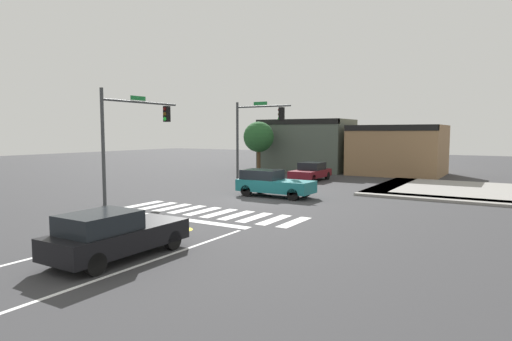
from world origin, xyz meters
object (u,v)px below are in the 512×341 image
traffic_signal_northwest (256,127)px  roadside_tree (259,137)px  car_maroon (311,172)px  traffic_signal_southwest (133,126)px  car_black (114,235)px  car_teal (272,183)px

traffic_signal_northwest → roadside_tree: bearing=119.8°
car_maroon → roadside_tree: (-6.90, 3.43, 2.65)m
traffic_signal_southwest → roadside_tree: size_ratio=1.26×
traffic_signal_northwest → car_black: (6.04, -17.97, -3.42)m
car_teal → traffic_signal_northwest: bearing=131.2°
traffic_signal_southwest → car_black: bearing=-135.7°
car_black → roadside_tree: bearing=22.3°
traffic_signal_northwest → car_maroon: 6.24m
car_teal → roadside_tree: (-8.47, 12.48, 2.58)m
traffic_signal_southwest → car_maroon: size_ratio=1.44×
traffic_signal_northwest → traffic_signal_southwest: 9.86m
traffic_signal_southwest → car_maroon: bearing=-16.8°
car_maroon → roadside_tree: size_ratio=0.88×
roadside_tree → traffic_signal_northwest: bearing=-60.2°
traffic_signal_southwest → roadside_tree: traffic_signal_southwest is taller
car_teal → car_black: bearing=-80.8°
car_black → car_teal: size_ratio=0.97×
car_teal → roadside_tree: bearing=124.1°
car_maroon → car_teal: size_ratio=0.93×
traffic_signal_northwest → traffic_signal_southwest: size_ratio=0.99×
traffic_signal_northwest → car_black: traffic_signal_northwest is taller
traffic_signal_southwest → roadside_tree: bearing=8.2°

